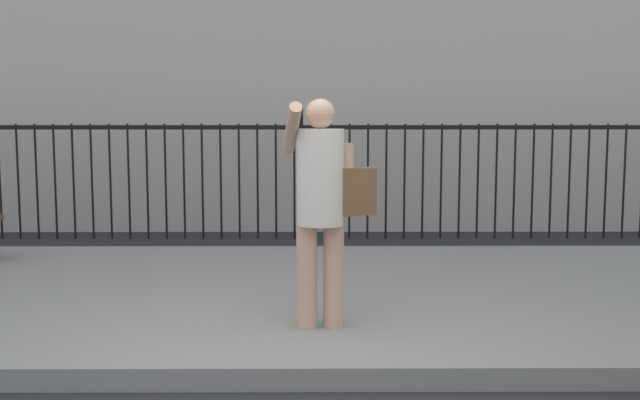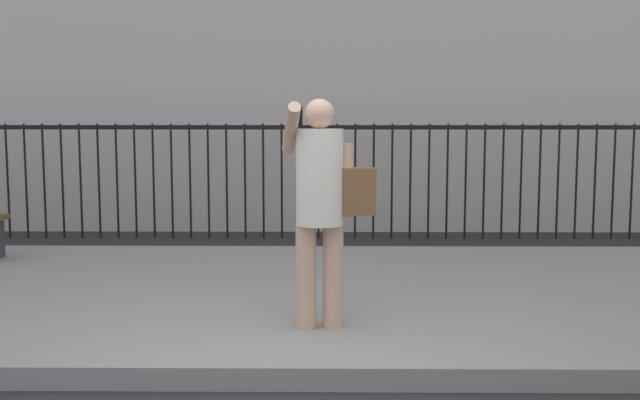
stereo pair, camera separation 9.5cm
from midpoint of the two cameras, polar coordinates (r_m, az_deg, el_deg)
The scene contains 4 objects.
ground_plane at distance 4.73m, azimuth -2.09°, elevation -14.46°, with size 60.00×60.00×0.00m, color #28282B.
sidewalk at distance 6.82m, azimuth -1.21°, elevation -7.31°, with size 28.00×4.40×0.15m, color gray.
iron_fence at distance 10.35m, azimuth -0.57°, elevation 2.64°, with size 12.03×0.04×1.60m.
pedestrian_on_phone at distance 5.37m, azimuth 0.75°, elevation 0.29°, with size 0.69×0.49×1.66m.
Camera 2 is at (0.26, -4.42, 1.68)m, focal length 41.89 mm.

